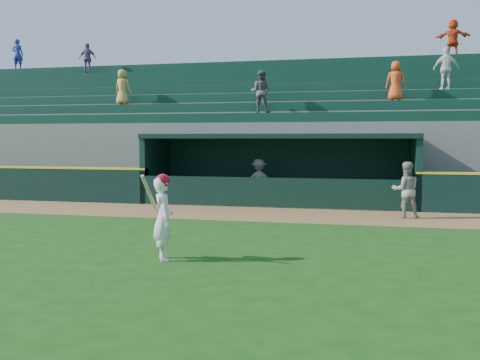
% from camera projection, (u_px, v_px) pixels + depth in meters
% --- Properties ---
extents(ground, '(120.00, 120.00, 0.00)m').
position_uv_depth(ground, '(223.00, 246.00, 11.45)').
color(ground, '#184310').
rests_on(ground, ground).
extents(warning_track, '(40.00, 3.00, 0.01)m').
position_uv_depth(warning_track, '(264.00, 214.00, 16.21)').
color(warning_track, brown).
rests_on(warning_track, ground).
extents(dugout_player_front, '(0.88, 0.74, 1.63)m').
position_uv_depth(dugout_player_front, '(406.00, 190.00, 15.44)').
color(dugout_player_front, gray).
rests_on(dugout_player_front, ground).
extents(dugout_player_inside, '(1.15, 0.88, 1.58)m').
position_uv_depth(dugout_player_inside, '(259.00, 181.00, 19.13)').
color(dugout_player_inside, '#9D9D98').
rests_on(dugout_player_inside, ground).
extents(dugout, '(9.40, 2.80, 2.46)m').
position_uv_depth(dugout, '(280.00, 165.00, 19.12)').
color(dugout, slate).
rests_on(dugout, ground).
extents(stands, '(34.50, 6.25, 7.55)m').
position_uv_depth(stands, '(297.00, 136.00, 23.46)').
color(stands, slate).
rests_on(stands, ground).
extents(batter_at_plate, '(0.61, 0.82, 1.66)m').
position_uv_depth(batter_at_plate, '(163.00, 216.00, 10.12)').
color(batter_at_plate, white).
rests_on(batter_at_plate, ground).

